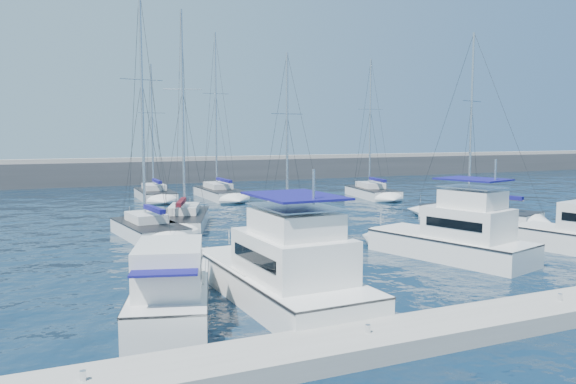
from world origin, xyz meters
name	(u,v)px	position (x,y,z in m)	size (l,w,h in m)	color
ground	(385,256)	(0.00, 0.00, 0.00)	(220.00, 220.00, 0.00)	black
breakwater	(171,174)	(0.00, 52.00, 1.05)	(160.00, 6.00, 4.45)	#424244
dock	(559,309)	(0.00, -11.00, 0.30)	(40.00, 2.20, 0.60)	gray
dock_cleat_far_port	(83,375)	(-16.00, -11.00, 0.72)	(0.16, 0.16, 0.25)	silver
dock_cleat_near_port	(368,329)	(-8.00, -11.00, 0.72)	(0.16, 0.16, 0.25)	silver
dock_cleat_centre	(560,297)	(0.00, -11.00, 0.72)	(0.16, 0.16, 0.25)	silver
motor_yacht_port_outer	(171,292)	(-12.67, -5.50, 0.94)	(4.56, 7.78, 3.20)	silver
motor_yacht_port_inner	(283,273)	(-8.27, -5.34, 1.13)	(4.03, 10.41, 4.69)	silver
motor_yacht_stbd_inner	(457,238)	(2.97, -2.14, 1.13)	(5.42, 9.12, 4.69)	silver
sailboat_mid_a	(149,229)	(-10.54, 10.75, 0.55)	(3.95, 7.42, 15.92)	silver
sailboat_mid_b	(184,220)	(-7.56, 13.77, 0.53)	(5.62, 8.76, 15.46)	silver
sailboat_mid_c	(292,217)	(0.06, 12.14, 0.51)	(3.71, 7.68, 12.73)	silver
sailboat_mid_e	(478,214)	(13.58, 7.74, 0.51)	(5.68, 9.17, 14.41)	silver
sailboat_back_a	(155,194)	(-6.12, 31.80, 0.51)	(3.22, 8.24, 13.86)	silver
sailboat_back_b	(219,193)	(0.23, 30.55, 0.54)	(3.19, 9.45, 17.24)	silver
sailboat_back_c	(372,192)	(14.89, 24.55, 0.52)	(4.37, 8.56, 14.62)	silver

